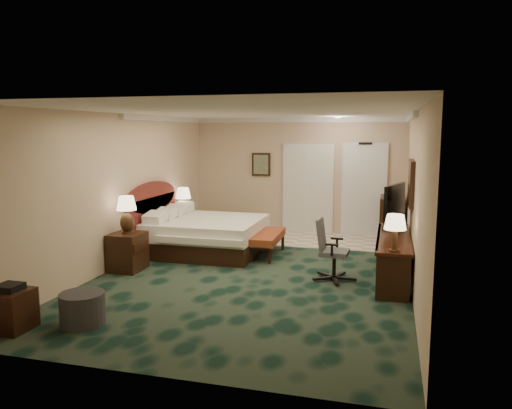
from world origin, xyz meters
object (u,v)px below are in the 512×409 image
(desk, at_px, (393,257))
(desk_chair, at_px, (334,250))
(ottoman, at_px, (82,308))
(tv, at_px, (394,206))
(nightstand_far, at_px, (184,228))
(bed_bench, at_px, (268,244))
(bed, at_px, (208,236))
(side_table, at_px, (11,310))
(nightstand_near, at_px, (127,252))
(lamp_near, at_px, (127,215))
(minibar, at_px, (392,219))
(lamp_far, at_px, (183,202))

(desk, bearing_deg, desk_chair, -158.81)
(ottoman, relative_size, tv, 0.56)
(nightstand_far, distance_m, bed_bench, 2.36)
(bed, xyz_separation_m, tv, (3.56, -0.23, 0.76))
(side_table, bearing_deg, bed, 78.38)
(nightstand_far, relative_size, bed_bench, 0.40)
(nightstand_near, xyz_separation_m, lamp_near, (0.00, 0.02, 0.65))
(side_table, distance_m, minibar, 7.74)
(desk_chair, bearing_deg, desk, 24.60)
(side_table, relative_size, minibar, 0.50)
(bed, height_order, side_table, bed)
(nightstand_near, bearing_deg, bed, 61.54)
(bed_bench, distance_m, side_table, 4.84)
(nightstand_far, xyz_separation_m, bed_bench, (2.15, -0.96, -0.04))
(lamp_near, distance_m, desk_chair, 3.57)
(bed_bench, distance_m, tv, 2.50)
(nightstand_near, height_order, bed_bench, nightstand_near)
(nightstand_near, bearing_deg, lamp_near, 89.10)
(desk_chair, distance_m, minibar, 3.38)
(bed, relative_size, nightstand_near, 3.22)
(tv, bearing_deg, side_table, -119.69)
(nightstand_far, bearing_deg, ottoman, -81.38)
(bed_bench, height_order, desk_chair, desk_chair)
(nightstand_near, xyz_separation_m, minibar, (4.41, 3.60, 0.16))
(desk, bearing_deg, side_table, -142.44)
(bed, bearing_deg, nightstand_near, -118.46)
(nightstand_far, distance_m, lamp_far, 0.59)
(ottoman, height_order, desk, desk)
(lamp_near, height_order, tv, tv)
(lamp_near, relative_size, bed_bench, 0.48)
(bed_bench, distance_m, desk, 2.51)
(side_table, bearing_deg, desk, 37.56)
(bed, distance_m, nightstand_far, 1.33)
(bed, distance_m, desk, 3.68)
(lamp_far, relative_size, tv, 0.63)
(bed_bench, distance_m, desk_chair, 1.92)
(side_table, height_order, tv, tv)
(nightstand_far, bearing_deg, bed, -46.42)
(bed_bench, xyz_separation_m, minibar, (2.31, 1.99, 0.27))
(bed, height_order, bed_bench, bed)
(nightstand_far, bearing_deg, minibar, 13.06)
(nightstand_near, bearing_deg, bed_bench, 37.38)
(bed_bench, bearing_deg, minibar, 39.43)
(bed_bench, distance_m, ottoman, 4.20)
(lamp_far, bearing_deg, minibar, 13.69)
(nightstand_far, distance_m, side_table, 5.31)
(nightstand_near, height_order, tv, tv)
(nightstand_far, distance_m, desk, 4.86)
(nightstand_near, relative_size, minibar, 0.67)
(nightstand_near, bearing_deg, nightstand_far, 91.05)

